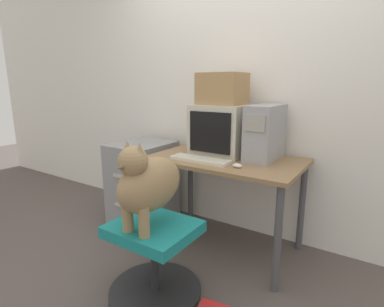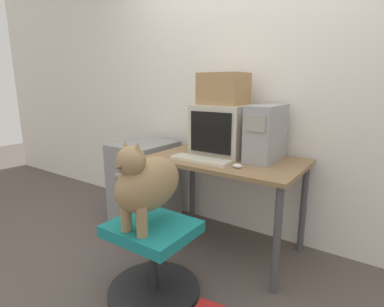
{
  "view_description": "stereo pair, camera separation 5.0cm",
  "coord_description": "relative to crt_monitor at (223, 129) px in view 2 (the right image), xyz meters",
  "views": [
    {
      "loc": [
        1.02,
        -1.68,
        1.32
      ],
      "look_at": [
        -0.11,
        0.04,
        0.84
      ],
      "focal_mm": 28.0,
      "sensor_mm": 36.0,
      "label": 1
    },
    {
      "loc": [
        1.06,
        -1.65,
        1.32
      ],
      "look_at": [
        -0.11,
        0.04,
        0.84
      ],
      "focal_mm": 28.0,
      "sensor_mm": 36.0,
      "label": 2
    }
  ],
  "objects": [
    {
      "name": "crt_monitor",
      "position": [
        0.0,
        0.0,
        0.0
      ],
      "size": [
        0.43,
        0.39,
        0.4
      ],
      "color": "beige",
      "rests_on": "desk"
    },
    {
      "name": "computer_mouse",
      "position": [
        0.3,
        -0.33,
        -0.19
      ],
      "size": [
        0.07,
        0.04,
        0.03
      ],
      "color": "silver",
      "rests_on": "desk"
    },
    {
      "name": "pc_tower",
      "position": [
        0.37,
        0.0,
        0.01
      ],
      "size": [
        0.19,
        0.43,
        0.41
      ],
      "color": "#99999E",
      "rests_on": "desk"
    },
    {
      "name": "ground_plane",
      "position": [
        0.11,
        -0.49,
        -0.96
      ],
      "size": [
        12.0,
        12.0,
        0.0
      ],
      "primitive_type": "plane",
      "color": "#564C47"
    },
    {
      "name": "cardboard_box",
      "position": [
        -0.0,
        0.0,
        0.32
      ],
      "size": [
        0.34,
        0.3,
        0.25
      ],
      "color": "#A87F51",
      "rests_on": "crt_monitor"
    },
    {
      "name": "filing_cabinet",
      "position": [
        -0.78,
        -0.12,
        -0.57
      ],
      "size": [
        0.47,
        0.58,
        0.78
      ],
      "color": "gray",
      "rests_on": "ground_plane"
    },
    {
      "name": "keyboard",
      "position": [
        -0.01,
        -0.32,
        -0.19
      ],
      "size": [
        0.46,
        0.14,
        0.03
      ],
      "color": "beige",
      "rests_on": "desk"
    },
    {
      "name": "desk",
      "position": [
        0.11,
        -0.13,
        -0.3
      ],
      "size": [
        1.16,
        0.71,
        0.76
      ],
      "color": "olive",
      "rests_on": "ground_plane"
    },
    {
      "name": "dog",
      "position": [
        0.01,
        -0.92,
        -0.2
      ],
      "size": [
        0.23,
        0.5,
        0.53
      ],
      "color": "#9E7F56",
      "rests_on": "office_chair"
    },
    {
      "name": "wall_back",
      "position": [
        0.11,
        0.29,
        0.34
      ],
      "size": [
        8.0,
        0.05,
        2.6
      ],
      "color": "white",
      "rests_on": "ground_plane"
    },
    {
      "name": "office_chair",
      "position": [
        0.01,
        -0.89,
        -0.71
      ],
      "size": [
        0.59,
        0.59,
        0.49
      ],
      "color": "#262628",
      "rests_on": "ground_plane"
    }
  ]
}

